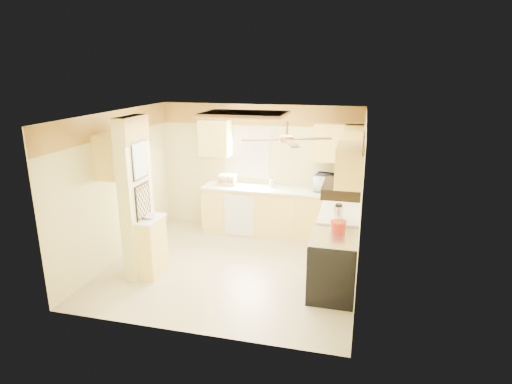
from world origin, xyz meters
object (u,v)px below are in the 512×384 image
(stove, at_px, (332,266))
(kettle, at_px, (338,212))
(bowl, at_px, (149,216))
(microwave, at_px, (331,183))
(dutch_oven, at_px, (338,226))

(stove, distance_m, kettle, 0.91)
(stove, bearing_deg, bowl, 179.78)
(kettle, bearing_deg, microwave, 98.92)
(bowl, bearing_deg, dutch_oven, 3.98)
(dutch_oven, xyz_separation_m, kettle, (-0.03, 0.48, 0.06))
(stove, distance_m, bowl, 2.88)
(kettle, bearing_deg, bowl, -166.63)
(microwave, bearing_deg, dutch_oven, 107.49)
(stove, bearing_deg, kettle, 89.14)
(microwave, bearing_deg, stove, 105.69)
(bowl, height_order, dutch_oven, dutch_oven)
(bowl, bearing_deg, microwave, 39.82)
(dutch_oven, relative_size, kettle, 0.97)
(bowl, bearing_deg, stove, -0.22)
(stove, height_order, kettle, kettle)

